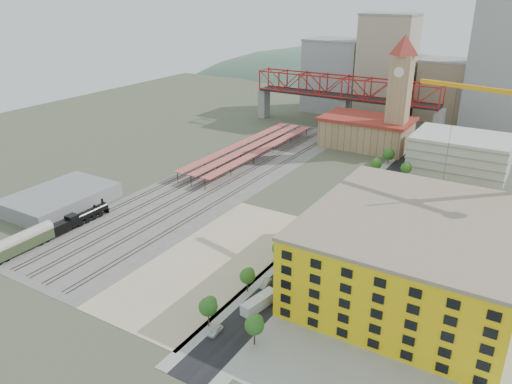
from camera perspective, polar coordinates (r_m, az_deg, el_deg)
The scene contains 32 objects.
ground at distance 152.00m, azimuth 3.69°, elevation -2.93°, with size 400.00×400.00×0.00m, color #474C38.
ballast_strip at distance 183.00m, azimuth -3.76°, elevation 1.59°, with size 36.00×165.00×0.06m, color #605E59.
dirt_lot at distance 130.01m, azimuth -4.44°, elevation -7.62°, with size 28.00×67.00×0.06m, color tan.
street_asphalt at distance 158.90m, azimuth 11.34°, elevation -2.17°, with size 12.00×170.00×0.06m, color black.
sidewalk_west at distance 160.60m, azimuth 9.51°, elevation -1.76°, with size 3.00×170.00×0.04m, color gray.
sidewalk_east at distance 157.38m, azimuth 13.21°, elevation -2.59°, with size 3.00×170.00×0.04m, color gray.
construction_pad at distance 122.47m, azimuth 18.38°, elevation -10.90°, with size 50.00×90.00×0.06m, color gray.
rail_tracks at distance 183.94m, azimuth -4.22°, elevation 1.73°, with size 26.56×160.00×0.18m.
platform_canopies at distance 206.03m, azimuth -0.57°, elevation 5.21°, with size 16.00×80.00×4.12m.
station_hall at distance 222.97m, azimuth 12.50°, elevation 6.73°, with size 38.00×24.00×13.10m.
clock_tower at distance 212.67m, azimuth 16.18°, elevation 11.74°, with size 12.00×12.00×52.00m.
parking_garage at distance 202.63m, azimuth 22.33°, elevation 4.09°, with size 34.00×26.00×14.00m, color silver.
truss_bridge at distance 247.94m, azimuth 10.12°, elevation 11.37°, with size 94.00×9.60×25.60m.
construction_building at distance 118.25m, azimuth 17.52°, elevation -6.75°, with size 44.60×50.60×18.80m.
warehouse at distance 170.19m, azimuth -21.45°, elevation -0.75°, with size 22.00×32.00×5.00m, color gray.
street_trees at distance 150.35m, azimuth 9.99°, elevation -3.55°, with size 15.40×124.40×8.00m.
skyline at distance 273.59m, azimuth 19.63°, elevation 12.30°, with size 133.00×46.00×60.00m.
distant_hills at distance 409.09m, azimuth 26.59°, elevation -0.75°, with size 647.00×264.00×227.00m.
locomotive at distance 155.49m, azimuth -19.32°, elevation -2.80°, with size 2.84×21.88×5.47m.
coach at distance 144.98m, azimuth -25.25°, elevation -5.19°, with size 3.14×18.24×5.72m.
site_trailer_a at distance 111.17m, azimuth 0.35°, elevation -12.51°, with size 2.53×9.61×2.63m, color silver.
site_trailer_b at distance 128.15m, azimuth 5.58°, elevation -7.55°, with size 2.26×8.59×2.35m, color silver.
site_trailer_c at distance 127.61m, azimuth 5.48°, elevation -7.57°, with size 2.72×10.32×2.83m, color silver.
site_trailer_d at distance 144.41m, azimuth 9.07°, elevation -4.07°, with size 2.38×9.04×2.47m, color silver.
car_0 at distance 104.74m, azimuth -4.66°, elevation -15.54°, with size 1.60×3.97×1.35m, color silver.
car_1 at distance 118.51m, azimuth 1.11°, elevation -10.43°, with size 1.48×4.23×1.40m, color #A5A6AA.
car_2 at distance 149.80m, azimuth 8.74°, elevation -3.28°, with size 2.23×4.83×1.34m, color black.
car_3 at distance 151.48m, azimuth 9.04°, elevation -2.98°, with size 1.97×4.85×1.41m, color navy.
car_4 at distance 112.94m, azimuth 2.67°, elevation -12.28°, with size 1.70×4.22×1.44m, color #B8B8B8.
car_5 at distance 140.46m, azimuth 9.59°, elevation -5.12°, with size 1.61×4.62×1.52m, color #A3A3A8.
car_6 at distance 162.25m, azimuth 12.99°, elevation -1.50°, with size 2.50×5.43×1.51m, color black.
car_7 at distance 189.90m, azimuth 16.02°, elevation 1.74°, with size 1.99×4.89×1.42m, color #1A2F4D.
Camera 1 is at (62.59, -122.32, 64.99)m, focal length 35.00 mm.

